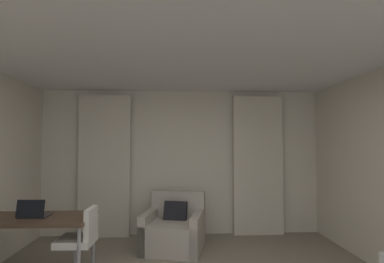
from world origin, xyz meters
name	(u,v)px	position (x,y,z in m)	size (l,w,h in m)	color
wall_window	(182,162)	(0.00, 3.03, 1.30)	(5.12, 0.06, 2.60)	beige
ceiling	(189,24)	(0.00, 0.00, 2.63)	(5.12, 6.12, 0.06)	white
curtain_left_panel	(104,165)	(-1.38, 2.90, 1.25)	(0.90, 0.06, 2.50)	beige
curtain_right_panel	(258,165)	(1.38, 2.90, 1.25)	(0.90, 0.06, 2.50)	beige
armchair	(174,230)	(-0.14, 2.24, 0.29)	(1.04, 0.99, 0.85)	#B2A899
desk	(36,223)	(-1.76, 1.19, 0.69)	(1.29, 0.67, 0.76)	#4C3828
desk_chair	(79,250)	(-1.23, 1.11, 0.39)	(0.48, 0.48, 0.88)	gray
laptop	(33,213)	(-1.79, 1.19, 0.80)	(0.33, 0.26, 0.22)	#2D2D33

